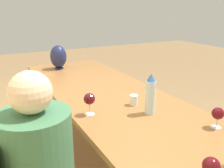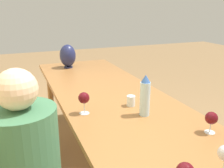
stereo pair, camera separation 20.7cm
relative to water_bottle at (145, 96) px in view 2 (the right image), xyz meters
name	(u,v)px [view 2 (the right image)]	position (x,y,z in m)	size (l,w,h in m)	color
dining_table	(121,111)	(0.26, 0.06, -0.20)	(3.19, 0.88, 0.77)	#936033
water_bottle	(145,96)	(0.00, 0.00, 0.00)	(0.07, 0.07, 0.29)	silver
water_tumbler	(131,101)	(0.18, 0.01, -0.10)	(0.06, 0.06, 0.08)	silver
vase	(68,56)	(1.56, 0.19, 0.01)	(0.19, 0.19, 0.28)	#1E234C
wine_glass_0	(211,118)	(-0.37, -0.24, -0.05)	(0.07, 0.07, 0.13)	silver
wine_glass_2	(84,98)	(0.18, 0.38, -0.03)	(0.08, 0.08, 0.16)	silver
chair_far	(13,117)	(0.95, 0.87, -0.41)	(0.44, 0.44, 0.90)	brown
person_near	(29,166)	(-0.10, 0.78, -0.28)	(0.39, 0.39, 1.20)	#2D2D38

